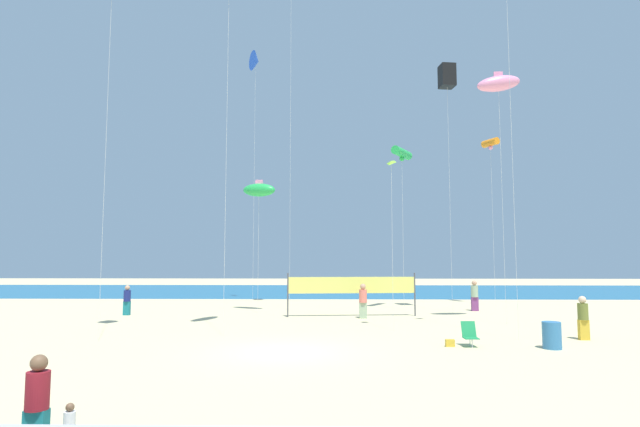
{
  "coord_description": "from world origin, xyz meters",
  "views": [
    {
      "loc": [
        1.66,
        -17.42,
        3.25
      ],
      "look_at": [
        1.05,
        11.04,
        5.79
      ],
      "focal_mm": 27.78,
      "sensor_mm": 36.0,
      "label": 1
    }
  ],
  "objects_px": {
    "beachgoer_olive_shirt": "(583,316)",
    "kite_pink_inflatable": "(498,84)",
    "beach_handbag": "(450,343)",
    "kite_green_tube": "(402,153)",
    "kite_blue_delta": "(256,61)",
    "kite_lime_diamond": "(391,168)",
    "mother_figure": "(37,401)",
    "beachgoer_sage_shirt": "(475,295)",
    "volleyball_net": "(352,287)",
    "toddler_figure": "(69,427)",
    "trash_barrel": "(552,335)",
    "kite_green_inflatable": "(259,190)",
    "beachgoer_coral_shirt": "(363,300)",
    "folding_beach_chair": "(470,333)",
    "beachgoer_navy_shirt": "(127,299)",
    "kite_orange_tube": "(490,143)",
    "kite_black_box": "(447,76)"
  },
  "relations": [
    {
      "from": "folding_beach_chair",
      "to": "volleyball_net",
      "type": "relative_size",
      "value": 0.12
    },
    {
      "from": "kite_orange_tube",
      "to": "kite_blue_delta",
      "type": "relative_size",
      "value": 0.61
    },
    {
      "from": "trash_barrel",
      "to": "kite_orange_tube",
      "type": "xyz_separation_m",
      "value": [
        3.23,
        15.9,
        10.71
      ]
    },
    {
      "from": "beachgoer_olive_shirt",
      "to": "kite_green_tube",
      "type": "bearing_deg",
      "value": 46.66
    },
    {
      "from": "kite_orange_tube",
      "to": "beach_handbag",
      "type": "bearing_deg",
      "value": -113.58
    },
    {
      "from": "kite_blue_delta",
      "to": "kite_lime_diamond",
      "type": "relative_size",
      "value": 2.43
    },
    {
      "from": "toddler_figure",
      "to": "beachgoer_olive_shirt",
      "type": "bearing_deg",
      "value": 68.19
    },
    {
      "from": "kite_lime_diamond",
      "to": "kite_orange_tube",
      "type": "bearing_deg",
      "value": 54.25
    },
    {
      "from": "mother_figure",
      "to": "beachgoer_navy_shirt",
      "type": "relative_size",
      "value": 0.97
    },
    {
      "from": "beachgoer_sage_shirt",
      "to": "kite_orange_tube",
      "type": "height_order",
      "value": "kite_orange_tube"
    },
    {
      "from": "mother_figure",
      "to": "kite_pink_inflatable",
      "type": "distance_m",
      "value": 24.05
    },
    {
      "from": "beachgoer_olive_shirt",
      "to": "kite_pink_inflatable",
      "type": "xyz_separation_m",
      "value": [
        -1.44,
        4.6,
        11.2
      ]
    },
    {
      "from": "kite_green_inflatable",
      "to": "mother_figure",
      "type": "bearing_deg",
      "value": -91.41
    },
    {
      "from": "folding_beach_chair",
      "to": "trash_barrel",
      "type": "relative_size",
      "value": 0.93
    },
    {
      "from": "kite_lime_diamond",
      "to": "beachgoer_coral_shirt",
      "type": "bearing_deg",
      "value": 102.98
    },
    {
      "from": "beachgoer_coral_shirt",
      "to": "folding_beach_chair",
      "type": "xyz_separation_m",
      "value": [
        3.38,
        -8.32,
        -0.52
      ]
    },
    {
      "from": "beachgoer_coral_shirt",
      "to": "kite_green_inflatable",
      "type": "height_order",
      "value": "kite_green_inflatable"
    },
    {
      "from": "toddler_figure",
      "to": "kite_green_tube",
      "type": "distance_m",
      "value": 26.14
    },
    {
      "from": "mother_figure",
      "to": "kite_pink_inflatable",
      "type": "relative_size",
      "value": 0.13
    },
    {
      "from": "kite_black_box",
      "to": "folding_beach_chair",
      "type": "bearing_deg",
      "value": -100.62
    },
    {
      "from": "volleyball_net",
      "to": "kite_green_inflatable",
      "type": "height_order",
      "value": "kite_green_inflatable"
    },
    {
      "from": "beachgoer_coral_shirt",
      "to": "kite_blue_delta",
      "type": "height_order",
      "value": "kite_blue_delta"
    },
    {
      "from": "trash_barrel",
      "to": "beach_handbag",
      "type": "relative_size",
      "value": 2.93
    },
    {
      "from": "volleyball_net",
      "to": "kite_lime_diamond",
      "type": "height_order",
      "value": "kite_lime_diamond"
    },
    {
      "from": "mother_figure",
      "to": "volleyball_net",
      "type": "relative_size",
      "value": 0.23
    },
    {
      "from": "kite_green_tube",
      "to": "kite_orange_tube",
      "type": "xyz_separation_m",
      "value": [
        6.6,
        2.98,
        1.31
      ]
    },
    {
      "from": "toddler_figure",
      "to": "kite_green_tube",
      "type": "relative_size",
      "value": 0.08
    },
    {
      "from": "beach_handbag",
      "to": "kite_green_tube",
      "type": "height_order",
      "value": "kite_green_tube"
    },
    {
      "from": "kite_green_tube",
      "to": "beachgoer_navy_shirt",
      "type": "bearing_deg",
      "value": -169.67
    },
    {
      "from": "toddler_figure",
      "to": "kite_black_box",
      "type": "height_order",
      "value": "kite_black_box"
    },
    {
      "from": "beachgoer_sage_shirt",
      "to": "kite_pink_inflatable",
      "type": "bearing_deg",
      "value": 123.84
    },
    {
      "from": "beachgoer_olive_shirt",
      "to": "kite_lime_diamond",
      "type": "bearing_deg",
      "value": 92.43
    },
    {
      "from": "mother_figure",
      "to": "kite_blue_delta",
      "type": "bearing_deg",
      "value": 96.62
    },
    {
      "from": "toddler_figure",
      "to": "trash_barrel",
      "type": "height_order",
      "value": "trash_barrel"
    },
    {
      "from": "kite_orange_tube",
      "to": "toddler_figure",
      "type": "bearing_deg",
      "value": -121.13
    },
    {
      "from": "volleyball_net",
      "to": "kite_pink_inflatable",
      "type": "xyz_separation_m",
      "value": [
        7.42,
        -3.02,
        10.5
      ]
    },
    {
      "from": "volleyball_net",
      "to": "kite_black_box",
      "type": "height_order",
      "value": "kite_black_box"
    },
    {
      "from": "trash_barrel",
      "to": "mother_figure",
      "type": "bearing_deg",
      "value": -142.36
    },
    {
      "from": "beachgoer_olive_shirt",
      "to": "folding_beach_chair",
      "type": "height_order",
      "value": "beachgoer_olive_shirt"
    },
    {
      "from": "trash_barrel",
      "to": "volleyball_net",
      "type": "bearing_deg",
      "value": 125.11
    },
    {
      "from": "trash_barrel",
      "to": "kite_green_inflatable",
      "type": "distance_m",
      "value": 18.17
    },
    {
      "from": "beachgoer_sage_shirt",
      "to": "volleyball_net",
      "type": "xyz_separation_m",
      "value": [
        -7.65,
        -3.05,
        0.64
      ]
    },
    {
      "from": "volleyball_net",
      "to": "kite_blue_delta",
      "type": "height_order",
      "value": "kite_blue_delta"
    },
    {
      "from": "beachgoer_olive_shirt",
      "to": "kite_green_tube",
      "type": "height_order",
      "value": "kite_green_tube"
    },
    {
      "from": "trash_barrel",
      "to": "kite_lime_diamond",
      "type": "xyz_separation_m",
      "value": [
        -5.14,
        4.27,
        6.87
      ]
    },
    {
      "from": "volleyball_net",
      "to": "kite_black_box",
      "type": "distance_m",
      "value": 14.31
    },
    {
      "from": "folding_beach_chair",
      "to": "kite_black_box",
      "type": "relative_size",
      "value": 0.06
    },
    {
      "from": "beachgoer_navy_shirt",
      "to": "kite_green_tube",
      "type": "height_order",
      "value": "kite_green_tube"
    },
    {
      "from": "kite_green_inflatable",
      "to": "kite_black_box",
      "type": "bearing_deg",
      "value": 0.78
    },
    {
      "from": "kite_lime_diamond",
      "to": "kite_pink_inflatable",
      "type": "xyz_separation_m",
      "value": [
        5.82,
        2.3,
        4.78
      ]
    }
  ]
}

